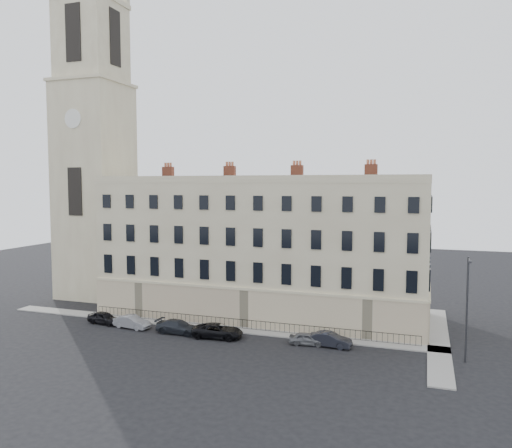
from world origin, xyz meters
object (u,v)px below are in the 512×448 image
object	(u,v)px
car_b	(132,322)
car_a	(104,318)
car_e	(307,339)
car_c	(178,327)
streetlamp	(467,305)
car_d	(218,331)
car_f	(330,340)

from	to	relation	value
car_b	car_a	bearing A→B (deg)	89.81
car_a	car_e	world-z (taller)	car_a
car_a	car_c	distance (m)	9.17
car_a	car_b	world-z (taller)	car_b
car_c	streetlamp	xyz separation A→B (m)	(26.59, 0.37, 4.27)
streetlamp	car_b	bearing A→B (deg)	-179.46
car_d	streetlamp	world-z (taller)	streetlamp
car_f	streetlamp	size ratio (longest dim) A/B	0.45
car_d	car_e	size ratio (longest dim) A/B	1.46
car_a	car_f	bearing A→B (deg)	-81.79
car_f	streetlamp	bearing A→B (deg)	-87.79
car_e	streetlamp	xyz separation A→B (m)	(13.56, -0.31, 4.37)
car_d	car_e	world-z (taller)	car_d
car_a	car_d	xyz separation A→B (m)	(13.45, -0.58, 0.04)
car_b	car_d	world-z (taller)	car_d
car_b	car_c	distance (m)	5.42
car_a	car_d	size ratio (longest dim) A/B	0.77
car_d	streetlamp	size ratio (longest dim) A/B	0.55
streetlamp	car_c	bearing A→B (deg)	-179.20
car_c	car_f	distance (m)	15.11
car_b	car_c	bearing A→B (deg)	-83.76
car_e	streetlamp	size ratio (longest dim) A/B	0.38
car_d	streetlamp	xyz separation A→B (m)	(22.29, 0.40, 4.25)
car_f	car_e	bearing A→B (deg)	99.41
car_b	streetlamp	bearing A→B (deg)	-82.47
car_c	car_a	bearing A→B (deg)	87.91
car_e	car_c	bearing A→B (deg)	86.01
car_a	car_f	size ratio (longest dim) A/B	0.94
car_c	car_f	bearing A→B (deg)	-85.48
car_b	streetlamp	xyz separation A→B (m)	(32.00, 0.29, 4.28)
car_a	car_f	xyz separation A→B (m)	(24.24, 0.30, 0.02)
streetlamp	car_f	bearing A→B (deg)	177.63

